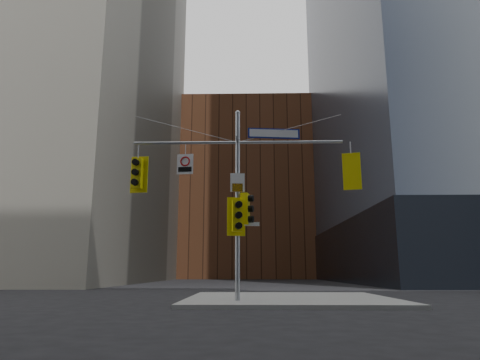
{
  "coord_description": "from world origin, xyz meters",
  "views": [
    {
      "loc": [
        0.45,
        -13.72,
        1.18
      ],
      "look_at": [
        0.09,
        2.0,
        4.53
      ],
      "focal_mm": 32.0,
      "sensor_mm": 36.0,
      "label": 1
    }
  ],
  "objects_px": {
    "traffic_light_east_arm": "(352,172)",
    "street_sign_blade": "(274,133)",
    "traffic_light_pole_side": "(246,209)",
    "signal_assembly": "(238,183)",
    "traffic_light_west_arm": "(137,173)",
    "traffic_light_pole_front": "(237,216)",
    "regulatory_sign_arm": "(185,163)"
  },
  "relations": [
    {
      "from": "traffic_light_pole_front",
      "to": "street_sign_blade",
      "type": "bearing_deg",
      "value": -3.72
    },
    {
      "from": "street_sign_blade",
      "to": "traffic_light_pole_front",
      "type": "bearing_deg",
      "value": -175.38
    },
    {
      "from": "street_sign_blade",
      "to": "signal_assembly",
      "type": "bearing_deg",
      "value": 173.83
    },
    {
      "from": "traffic_light_east_arm",
      "to": "signal_assembly",
      "type": "bearing_deg",
      "value": 13.78
    },
    {
      "from": "traffic_light_west_arm",
      "to": "street_sign_blade",
      "type": "bearing_deg",
      "value": 7.4
    },
    {
      "from": "traffic_light_west_arm",
      "to": "traffic_light_pole_side",
      "type": "bearing_deg",
      "value": 7.26
    },
    {
      "from": "traffic_light_east_arm",
      "to": "street_sign_blade",
      "type": "distance_m",
      "value": 3.29
    },
    {
      "from": "signal_assembly",
      "to": "street_sign_blade",
      "type": "height_order",
      "value": "signal_assembly"
    },
    {
      "from": "traffic_light_east_arm",
      "to": "street_sign_blade",
      "type": "bearing_deg",
      "value": 13.71
    },
    {
      "from": "traffic_light_west_arm",
      "to": "street_sign_blade",
      "type": "height_order",
      "value": "street_sign_blade"
    },
    {
      "from": "traffic_light_west_arm",
      "to": "traffic_light_east_arm",
      "type": "bearing_deg",
      "value": 7.42
    },
    {
      "from": "traffic_light_east_arm",
      "to": "regulatory_sign_arm",
      "type": "relative_size",
      "value": 1.79
    },
    {
      "from": "traffic_light_east_arm",
      "to": "traffic_light_pole_side",
      "type": "distance_m",
      "value": 4.2
    },
    {
      "from": "traffic_light_west_arm",
      "to": "traffic_light_east_arm",
      "type": "height_order",
      "value": "traffic_light_west_arm"
    },
    {
      "from": "regulatory_sign_arm",
      "to": "street_sign_blade",
      "type": "bearing_deg",
      "value": 7.4
    },
    {
      "from": "traffic_light_pole_front",
      "to": "street_sign_blade",
      "type": "height_order",
      "value": "street_sign_blade"
    },
    {
      "from": "traffic_light_pole_front",
      "to": "regulatory_sign_arm",
      "type": "height_order",
      "value": "regulatory_sign_arm"
    },
    {
      "from": "traffic_light_east_arm",
      "to": "traffic_light_pole_front",
      "type": "height_order",
      "value": "traffic_light_east_arm"
    },
    {
      "from": "signal_assembly",
      "to": "traffic_light_east_arm",
      "type": "height_order",
      "value": "signal_assembly"
    },
    {
      "from": "signal_assembly",
      "to": "traffic_light_west_arm",
      "type": "relative_size",
      "value": 5.63
    },
    {
      "from": "traffic_light_pole_side",
      "to": "traffic_light_pole_front",
      "type": "xyz_separation_m",
      "value": [
        -0.33,
        -0.26,
        -0.29
      ]
    },
    {
      "from": "traffic_light_west_arm",
      "to": "regulatory_sign_arm",
      "type": "relative_size",
      "value": 1.82
    },
    {
      "from": "street_sign_blade",
      "to": "regulatory_sign_arm",
      "type": "distance_m",
      "value": 3.59
    },
    {
      "from": "traffic_light_pole_side",
      "to": "regulatory_sign_arm",
      "type": "relative_size",
      "value": 1.5
    },
    {
      "from": "traffic_light_west_arm",
      "to": "street_sign_blade",
      "type": "relative_size",
      "value": 0.71
    },
    {
      "from": "signal_assembly",
      "to": "street_sign_blade",
      "type": "bearing_deg",
      "value": 0.15
    },
    {
      "from": "traffic_light_west_arm",
      "to": "regulatory_sign_arm",
      "type": "height_order",
      "value": "regulatory_sign_arm"
    },
    {
      "from": "traffic_light_east_arm",
      "to": "traffic_light_pole_front",
      "type": "relative_size",
      "value": 0.99
    },
    {
      "from": "signal_assembly",
      "to": "regulatory_sign_arm",
      "type": "relative_size",
      "value": 10.26
    },
    {
      "from": "signal_assembly",
      "to": "regulatory_sign_arm",
      "type": "bearing_deg",
      "value": -179.42
    },
    {
      "from": "traffic_light_pole_front",
      "to": "street_sign_blade",
      "type": "xyz_separation_m",
      "value": [
        1.4,
        0.27,
        3.22
      ]
    },
    {
      "from": "regulatory_sign_arm",
      "to": "traffic_light_east_arm",
      "type": "bearing_deg",
      "value": 7.19
    }
  ]
}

